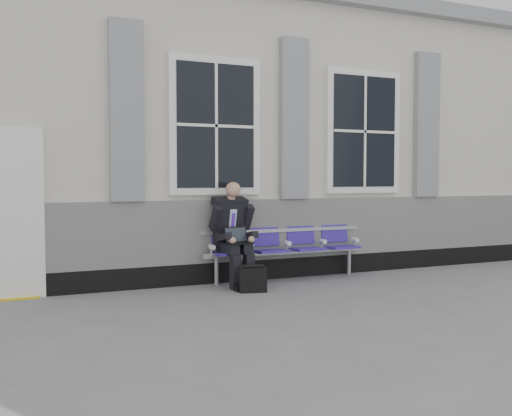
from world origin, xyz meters
name	(u,v)px	position (x,y,z in m)	size (l,w,h in m)	color
ground	(401,289)	(0.00, 0.00, 0.00)	(70.00, 70.00, 0.00)	slate
station_building	(286,141)	(-0.02, 3.47, 2.22)	(14.40, 4.40, 4.49)	beige
bench	(285,243)	(-1.09, 1.32, 0.55)	(2.60, 0.47, 0.91)	#9EA0A3
businessman	(233,230)	(-1.98, 1.19, 0.78)	(0.61, 0.81, 1.46)	black
briefcase	(253,279)	(-1.92, 0.64, 0.17)	(0.39, 0.24, 0.37)	black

